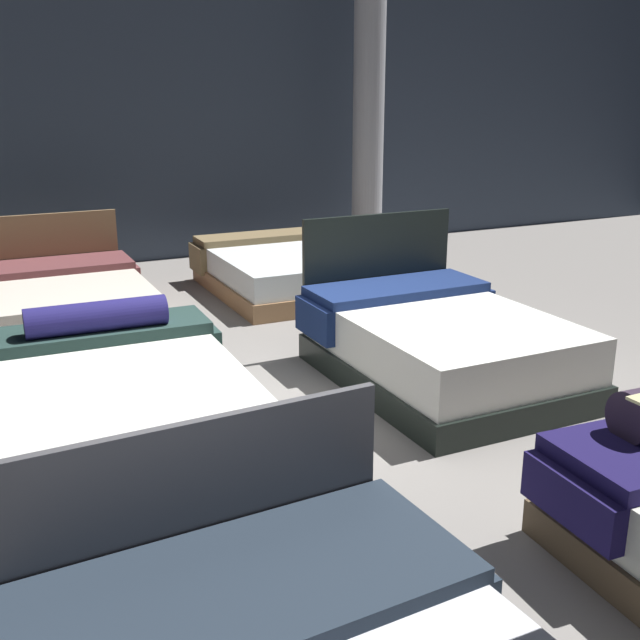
# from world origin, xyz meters

# --- Properties ---
(ground_plane) EXTENTS (18.00, 18.00, 0.02)m
(ground_plane) POSITION_xyz_m (0.00, 0.00, -0.01)
(ground_plane) COLOR gray
(showroom_back_wall) EXTENTS (18.00, 0.06, 3.50)m
(showroom_back_wall) POSITION_xyz_m (0.00, 5.03, 1.75)
(showroom_back_wall) COLOR #333D4C
(showroom_back_wall) RESTS_ON ground_plane
(bed_2) EXTENTS (1.66, 2.14, 0.73)m
(bed_2) POSITION_xyz_m (-1.19, -0.06, 0.25)
(bed_2) COLOR #302C31
(bed_2) RESTS_ON ground_plane
(bed_3) EXTENTS (1.53, 2.00, 1.13)m
(bed_3) POSITION_xyz_m (1.17, -0.10, 0.29)
(bed_3) COLOR black
(bed_3) RESTS_ON ground_plane
(bed_4) EXTENTS (1.71, 2.01, 0.87)m
(bed_4) POSITION_xyz_m (-1.17, 2.85, 0.20)
(bed_4) COLOR olive
(bed_4) RESTS_ON ground_plane
(bed_5) EXTENTS (1.63, 2.01, 0.51)m
(bed_5) POSITION_xyz_m (1.19, 2.82, 0.23)
(bed_5) COLOR #926A46
(bed_5) RESTS_ON ground_plane
(support_pillar) EXTENTS (0.40, 0.40, 3.50)m
(support_pillar) POSITION_xyz_m (2.94, 4.18, 1.75)
(support_pillar) COLOR #99999E
(support_pillar) RESTS_ON ground_plane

